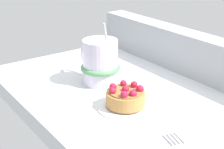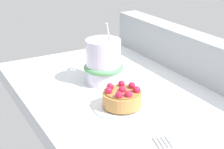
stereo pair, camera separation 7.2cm
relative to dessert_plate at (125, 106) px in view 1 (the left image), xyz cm
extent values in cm
cube|color=silver|center=(-3.85, 5.47, -2.28)|extent=(68.21, 43.68, 3.93)
cube|color=#9EA3A8|center=(-3.85, 24.43, 4.73)|extent=(66.85, 5.76, 10.08)
cylinder|color=silver|center=(0.00, 0.00, 0.02)|extent=(11.35, 11.35, 0.67)
cylinder|color=silver|center=(0.00, 0.00, -0.15)|extent=(6.24, 6.24, 0.34)
cylinder|color=#B77F42|center=(0.00, 0.00, 1.73)|extent=(7.75, 7.75, 2.74)
cylinder|color=olive|center=(0.00, 0.00, 3.25)|extent=(6.82, 6.82, 0.30)
sphere|color=#B71938|center=(0.00, 0.00, 3.68)|extent=(1.47, 1.47, 1.47)
sphere|color=#B71938|center=(2.40, -0.09, 3.70)|extent=(1.54, 1.54, 1.54)
sphere|color=#B71938|center=(1.56, 2.36, 3.73)|extent=(1.56, 1.56, 1.56)
sphere|color=#B71938|center=(-0.47, 2.52, 3.87)|extent=(1.43, 1.43, 1.43)
sphere|color=#B71938|center=(-2.34, 1.23, 3.81)|extent=(1.37, 1.37, 1.37)
sphere|color=#B71938|center=(-2.20, -1.46, 3.83)|extent=(1.46, 1.46, 1.46)
sphere|color=#B71938|center=(-0.71, -2.63, 3.80)|extent=(1.40, 1.40, 1.40)
sphere|color=#B71938|center=(1.97, -1.89, 3.84)|extent=(1.42, 1.42, 1.42)
cylinder|color=silver|center=(-13.11, 2.86, 4.86)|extent=(7.96, 7.96, 10.35)
torus|color=#569960|center=(-13.11, 2.86, 3.43)|extent=(9.20, 9.20, 1.20)
torus|color=silver|center=(-18.10, 2.86, 4.86)|extent=(6.67, 0.88, 6.67)
cylinder|color=#B7B7BC|center=(-11.51, 3.45, 10.78)|extent=(0.87, 1.67, 6.75)
cube|color=#B7B7BC|center=(14.23, 0.59, -0.01)|extent=(3.43, 1.18, 0.60)
cube|color=#B7B7BC|center=(14.03, -0.12, -0.01)|extent=(3.43, 1.18, 0.60)
cube|color=#B7B7BC|center=(13.83, -0.82, -0.01)|extent=(3.43, 1.18, 0.60)
cube|color=#B7B7BC|center=(13.63, -1.53, -0.01)|extent=(3.43, 1.18, 0.60)
camera|label=1|loc=(47.47, -37.40, 31.68)|focal=54.59mm
camera|label=2|loc=(51.34, -31.34, 31.68)|focal=54.59mm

